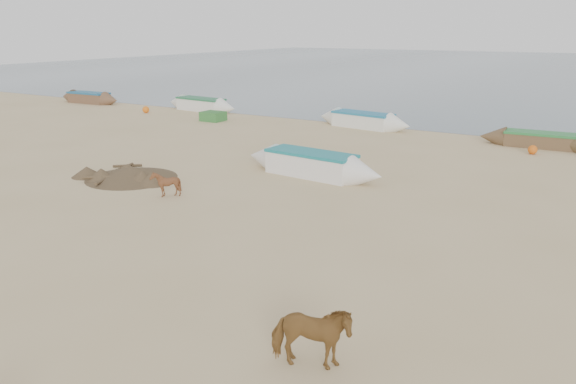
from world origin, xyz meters
name	(u,v)px	position (x,y,z in m)	size (l,w,h in m)	color
ground	(207,268)	(0.00, 0.00, 0.00)	(140.00, 140.00, 0.00)	tan
sea	(560,69)	(0.00, 82.00, 0.01)	(160.00, 160.00, 0.00)	slate
cow_adult	(311,337)	(4.30, -2.47, 0.63)	(0.68, 1.49, 1.26)	brown
calf_front	(166,184)	(-5.22, 4.20, 0.47)	(0.76, 0.85, 0.94)	#5A331C
near_canoe	(311,164)	(-2.14, 9.46, 0.50)	(6.45, 1.30, 1.00)	white
debris_pile	(131,173)	(-8.17, 5.41, 0.23)	(3.66, 3.66, 0.45)	brown
waterline_canoes	(425,127)	(-0.99, 20.87, 0.43)	(58.39, 3.73, 0.93)	brown
beach_clutter	(531,143)	(4.81, 19.84, 0.30)	(44.90, 4.78, 0.64)	#326F32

